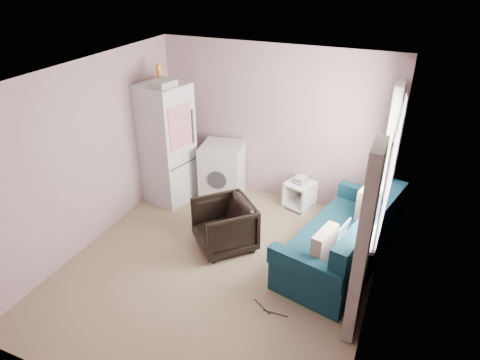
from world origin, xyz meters
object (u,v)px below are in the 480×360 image
(side_table, at_px, (300,193))
(sofa, at_px, (345,243))
(fridge, at_px, (167,144))
(washing_machine, at_px, (222,170))
(armchair, at_px, (224,223))

(side_table, bearing_deg, sofa, -51.54)
(fridge, relative_size, washing_machine, 2.38)
(sofa, bearing_deg, armchair, -157.46)
(fridge, bearing_deg, sofa, 0.51)
(washing_machine, bearing_deg, sofa, -34.71)
(armchair, height_order, sofa, sofa)
(armchair, distance_m, side_table, 1.58)
(fridge, height_order, side_table, fridge)
(armchair, relative_size, fridge, 0.35)
(washing_machine, xyz_separation_m, side_table, (1.29, 0.15, -0.22))
(fridge, distance_m, sofa, 3.12)
(washing_machine, relative_size, side_table, 1.68)
(armchair, height_order, fridge, fridge)
(sofa, bearing_deg, washing_machine, 168.77)
(washing_machine, bearing_deg, side_table, -3.37)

